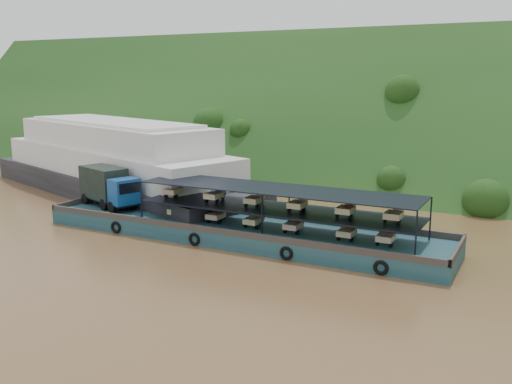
% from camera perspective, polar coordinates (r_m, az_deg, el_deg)
% --- Properties ---
extents(ground, '(160.00, 160.00, 0.00)m').
position_cam_1_polar(ground, '(47.62, 0.48, -4.63)').
color(ground, brown).
rests_on(ground, ground).
extents(hillside, '(140.00, 39.60, 39.60)m').
position_cam_1_polar(hillside, '(80.64, 12.13, 1.77)').
color(hillside, black).
rests_on(hillside, ground).
extents(cargo_barge, '(35.11, 7.18, 4.85)m').
position_cam_1_polar(cargo_barge, '(48.07, -3.40, -3.00)').
color(cargo_barge, '#143B49').
rests_on(cargo_barge, ground).
extents(passenger_ferry, '(42.72, 23.22, 8.42)m').
position_cam_1_polar(passenger_ferry, '(66.88, -14.02, 2.90)').
color(passenger_ferry, black).
rests_on(passenger_ferry, ground).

